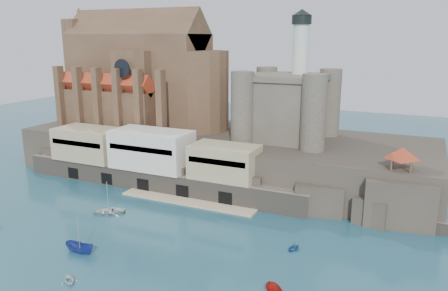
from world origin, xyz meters
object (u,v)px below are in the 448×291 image
at_px(pavilion, 402,155).
at_px(church, 144,80).
at_px(boat_1, 69,282).
at_px(castle_keep, 288,104).
at_px(boat_2, 80,252).

bearing_deg(pavilion, church, 166.52).
relative_size(pavilion, boat_1, 2.15).
relative_size(castle_keep, pavilion, 4.58).
distance_m(church, pavilion, 68.65).
relative_size(pavilion, boat_2, 1.20).
xyz_separation_m(castle_keep, boat_2, (-18.83, -49.22, -18.31)).
xyz_separation_m(pavilion, boat_1, (-40.00, -41.47, -12.73)).
bearing_deg(castle_keep, boat_1, -103.97).
distance_m(castle_keep, pavilion, 30.50).
xyz_separation_m(church, boat_1, (26.13, -57.33, -22.13)).
bearing_deg(castle_keep, church, 178.89).
relative_size(church, boat_1, 15.79).
height_order(boat_1, boat_2, boat_2).
height_order(castle_keep, pavilion, castle_keep).
bearing_deg(boat_1, boat_2, 69.26).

